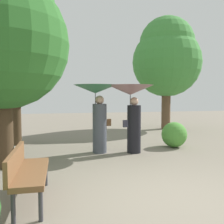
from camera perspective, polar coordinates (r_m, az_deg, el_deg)
ground_plane at (r=4.32m, az=12.66°, el=-18.78°), size 40.00×40.00×0.00m
person_left at (r=7.14m, az=-3.42°, el=1.77°), size 1.23×1.23×1.96m
person_right at (r=7.14m, az=4.47°, el=2.29°), size 1.32×1.32×1.95m
park_bench at (r=4.16m, az=-18.97°, el=-12.32°), size 0.52×1.51×0.83m
tree_near_left at (r=8.93m, az=-21.34°, el=9.91°), size 2.11×2.11×3.94m
tree_near_right at (r=12.76m, az=12.38°, el=12.24°), size 3.34×3.34×5.48m
tree_mid_left at (r=6.31m, az=-23.88°, el=16.39°), size 2.97×2.97×4.76m
bush_path_left at (r=8.25m, az=14.01°, el=-5.03°), size 0.81×0.81×0.81m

